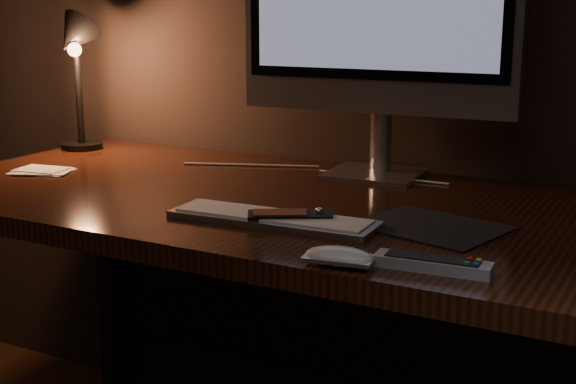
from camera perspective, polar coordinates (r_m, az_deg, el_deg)
The scene contains 10 objects.
desk at distance 1.71m, azimuth 0.85°, elevation -4.07°, with size 1.60×0.75×0.75m.
monitor at distance 1.78m, azimuth 6.40°, elevation 13.41°, with size 0.63×0.19×0.66m.
keyboard at distance 1.44m, azimuth -1.07°, elevation -1.86°, with size 0.39×0.11×0.01m, color silver.
mousepad at distance 1.43m, azimuth 10.19°, elevation -2.43°, with size 0.24×0.19×0.00m, color black.
mouse at distance 1.21m, azimuth 3.65°, elevation -4.78°, with size 0.11×0.06×0.02m, color white.
media_remote at distance 1.43m, azimuth 0.14°, elevation -1.81°, with size 0.16×0.12×0.03m.
tv_remote at distance 1.20m, azimuth 10.25°, elevation -5.04°, with size 0.18×0.06×0.02m.
papers at distance 1.94m, azimuth -17.10°, elevation 1.45°, with size 0.13×0.09×0.01m, color white.
desk_lamp at distance 2.16m, azimuth -14.91°, elevation 9.29°, with size 0.17×0.19×0.37m.
cable at distance 1.85m, azimuth 1.72°, elevation 1.44°, with size 0.01×0.01×0.64m, color white.
Camera 1 is at (0.75, 0.48, 1.14)m, focal length 50.00 mm.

